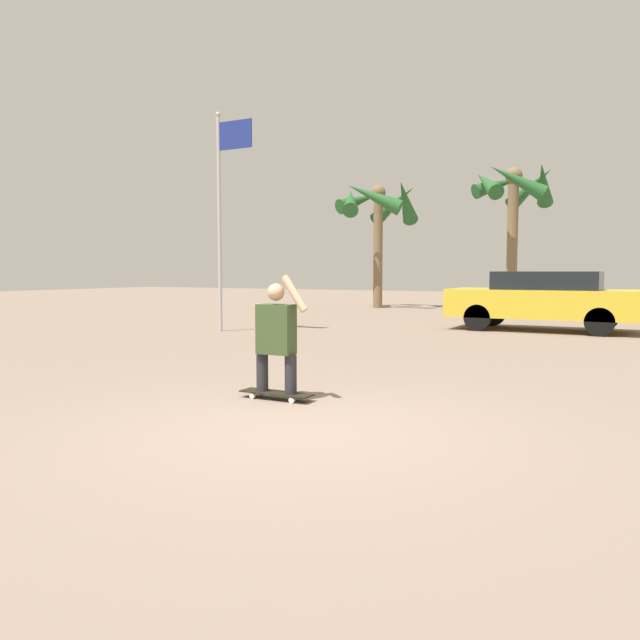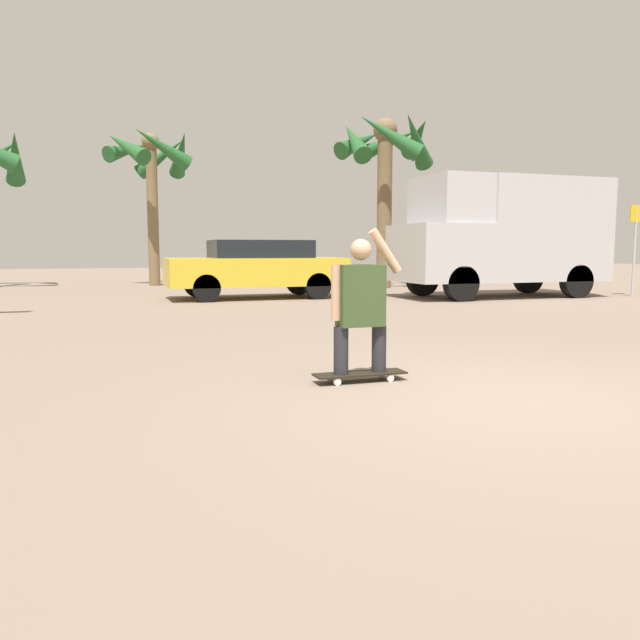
% 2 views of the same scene
% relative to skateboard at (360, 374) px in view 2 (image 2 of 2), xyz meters
% --- Properties ---
extents(ground_plane, '(80.00, 80.00, 0.00)m').
position_rel_skateboard_xyz_m(ground_plane, '(0.93, -1.08, -0.07)').
color(ground_plane, gray).
extents(skateboard, '(0.90, 0.25, 0.08)m').
position_rel_skateboard_xyz_m(skateboard, '(0.00, 0.00, 0.00)').
color(skateboard, black).
rests_on(skateboard, ground_plane).
extents(person_skateboarder, '(0.71, 0.22, 1.38)m').
position_rel_skateboard_xyz_m(person_skateboarder, '(-0.00, 0.00, 0.71)').
color(person_skateboarder, '#28282D').
rests_on(person_skateboarder, skateboard).
extents(camper_van, '(5.55, 2.25, 3.11)m').
position_rel_skateboard_xyz_m(camper_van, '(7.72, 8.76, 1.62)').
color(camper_van, black).
rests_on(camper_van, ground_plane).
extents(parked_car_yellow, '(4.54, 1.88, 1.49)m').
position_rel_skateboard_xyz_m(parked_car_yellow, '(1.41, 10.38, 0.73)').
color(parked_car_yellow, black).
rests_on(parked_car_yellow, ground_plane).
extents(palm_tree_near_van, '(3.23, 3.37, 5.54)m').
position_rel_skateboard_xyz_m(palm_tree_near_van, '(6.38, 13.26, 4.28)').
color(palm_tree_near_van, brown).
rests_on(palm_tree_near_van, ground_plane).
extents(palm_tree_center_background, '(3.09, 3.24, 5.36)m').
position_rel_skateboard_xyz_m(palm_tree_center_background, '(-0.67, 17.07, 4.20)').
color(palm_tree_center_background, brown).
rests_on(palm_tree_center_background, ground_plane).
extents(street_sign, '(0.44, 0.06, 2.43)m').
position_rel_skateboard_xyz_m(street_sign, '(11.12, 7.71, 1.49)').
color(street_sign, '#B7B7BC').
rests_on(street_sign, ground_plane).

